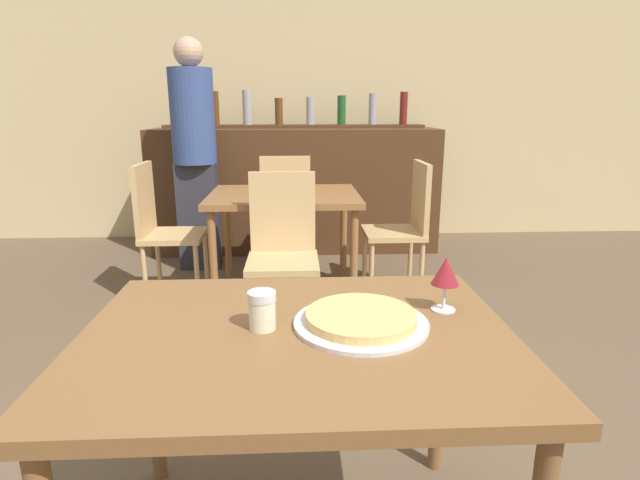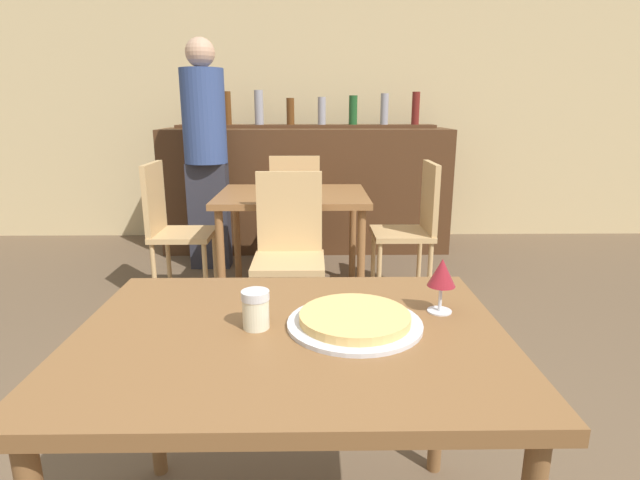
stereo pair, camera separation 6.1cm
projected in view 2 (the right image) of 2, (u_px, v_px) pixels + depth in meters
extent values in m
cube|color=#D1B784|center=(306.00, 97.00, 4.93)|extent=(8.00, 0.05, 2.80)
cube|color=brown|center=(291.00, 338.00, 1.32)|extent=(1.13, 0.85, 0.04)
cylinder|color=brown|center=(153.00, 388.00, 1.76)|extent=(0.05, 0.05, 0.70)
cylinder|color=brown|center=(439.00, 386.00, 1.77)|extent=(0.05, 0.05, 0.70)
cube|color=brown|center=(292.00, 196.00, 3.36)|extent=(1.00, 0.80, 0.04)
cylinder|color=brown|center=(221.00, 264.00, 3.12)|extent=(0.05, 0.05, 0.70)
cylinder|color=brown|center=(361.00, 264.00, 3.13)|extent=(0.05, 0.05, 0.70)
cylinder|color=brown|center=(237.00, 237.00, 3.78)|extent=(0.05, 0.05, 0.70)
cylinder|color=brown|center=(353.00, 237.00, 3.79)|extent=(0.05, 0.05, 0.70)
cube|color=#4C2D19|center=(306.00, 190.00, 4.66)|extent=(2.60, 0.56, 1.12)
cube|color=#4C2D19|center=(306.00, 126.00, 4.65)|extent=(2.39, 0.24, 0.03)
cylinder|color=maroon|center=(196.00, 110.00, 4.60)|extent=(0.07, 0.07, 0.27)
cylinder|color=#5B3314|center=(227.00, 108.00, 4.60)|extent=(0.07, 0.07, 0.30)
cylinder|color=#9999A3|center=(259.00, 107.00, 4.60)|extent=(0.08, 0.08, 0.31)
cylinder|color=#5B3314|center=(290.00, 111.00, 4.61)|extent=(0.07, 0.07, 0.24)
cylinder|color=#9999A3|center=(322.00, 111.00, 4.61)|extent=(0.07, 0.07, 0.25)
cylinder|color=#1E5123|center=(353.00, 110.00, 4.62)|extent=(0.08, 0.08, 0.26)
cylinder|color=#9999A3|center=(384.00, 109.00, 4.62)|extent=(0.07, 0.07, 0.28)
cylinder|color=maroon|center=(416.00, 108.00, 4.62)|extent=(0.07, 0.07, 0.29)
cube|color=tan|center=(289.00, 262.00, 2.80)|extent=(0.40, 0.40, 0.04)
cube|color=tan|center=(289.00, 212.00, 2.91)|extent=(0.38, 0.04, 0.47)
cylinder|color=tan|center=(256.00, 314.00, 2.69)|extent=(0.03, 0.03, 0.44)
cylinder|color=tan|center=(319.00, 314.00, 2.70)|extent=(0.03, 0.03, 0.44)
cylinder|color=tan|center=(263.00, 292.00, 3.02)|extent=(0.03, 0.03, 0.44)
cylinder|color=tan|center=(319.00, 291.00, 3.03)|extent=(0.03, 0.03, 0.44)
cube|color=tan|center=(296.00, 214.00, 4.05)|extent=(0.40, 0.40, 0.04)
cube|color=tan|center=(295.00, 187.00, 3.81)|extent=(0.38, 0.04, 0.47)
cylinder|color=tan|center=(317.00, 237.00, 4.28)|extent=(0.03, 0.03, 0.44)
cylinder|color=tan|center=(277.00, 238.00, 4.28)|extent=(0.03, 0.03, 0.44)
cylinder|color=tan|center=(317.00, 248.00, 3.95)|extent=(0.03, 0.03, 0.44)
cylinder|color=tan|center=(274.00, 248.00, 3.95)|extent=(0.03, 0.03, 0.44)
cube|color=tan|center=(184.00, 234.00, 3.42)|extent=(0.40, 0.40, 0.04)
cube|color=tan|center=(154.00, 198.00, 3.35)|extent=(0.04, 0.38, 0.47)
cylinder|color=tan|center=(206.00, 275.00, 3.32)|extent=(0.03, 0.03, 0.44)
cylinder|color=tan|center=(215.00, 260.00, 3.64)|extent=(0.03, 0.03, 0.44)
cylinder|color=tan|center=(154.00, 276.00, 3.31)|extent=(0.03, 0.03, 0.44)
cylinder|color=tan|center=(169.00, 260.00, 3.64)|extent=(0.03, 0.03, 0.44)
cube|color=tan|center=(402.00, 234.00, 3.44)|extent=(0.40, 0.40, 0.04)
cube|color=tan|center=(430.00, 197.00, 3.37)|extent=(0.04, 0.38, 0.47)
cylinder|color=tan|center=(373.00, 260.00, 3.66)|extent=(0.03, 0.03, 0.44)
cylinder|color=tan|center=(379.00, 275.00, 3.33)|extent=(0.03, 0.03, 0.44)
cylinder|color=tan|center=(419.00, 259.00, 3.66)|extent=(0.03, 0.03, 0.44)
cylinder|color=tan|center=(430.00, 274.00, 3.34)|extent=(0.03, 0.03, 0.44)
cylinder|color=silver|center=(355.00, 324.00, 1.34)|extent=(0.36, 0.36, 0.01)
cylinder|color=#E0B266|center=(355.00, 318.00, 1.33)|extent=(0.30, 0.30, 0.02)
cylinder|color=beige|center=(256.00, 314.00, 1.32)|extent=(0.07, 0.07, 0.08)
cylinder|color=silver|center=(255.00, 295.00, 1.31)|extent=(0.07, 0.07, 0.02)
cube|color=#2D2D38|center=(210.00, 216.00, 4.12)|extent=(0.32, 0.18, 0.87)
cylinder|color=#33477F|center=(204.00, 117.00, 3.92)|extent=(0.34, 0.34, 0.72)
sphere|color=tan|center=(200.00, 52.00, 3.79)|extent=(0.22, 0.22, 0.22)
cylinder|color=silver|center=(439.00, 311.00, 1.43)|extent=(0.07, 0.07, 0.00)
cylinder|color=silver|center=(440.00, 298.00, 1.42)|extent=(0.01, 0.01, 0.07)
cone|color=maroon|center=(442.00, 272.00, 1.40)|extent=(0.08, 0.08, 0.08)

